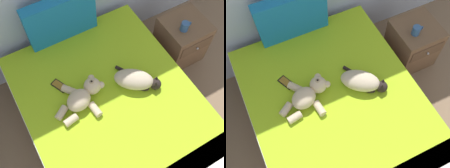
{
  "view_description": "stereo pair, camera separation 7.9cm",
  "coord_description": "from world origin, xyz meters",
  "views": [
    {
      "loc": [
        0.89,
        2.2,
        2.59
      ],
      "look_at": [
        1.45,
        3.17,
        0.61
      ],
      "focal_mm": 43.51,
      "sensor_mm": 36.0,
      "label": 1
    },
    {
      "loc": [
        0.96,
        2.16,
        2.59
      ],
      "look_at": [
        1.45,
        3.17,
        0.61
      ],
      "focal_mm": 43.51,
      "sensor_mm": 36.0,
      "label": 2
    }
  ],
  "objects": [
    {
      "name": "bed",
      "position": [
        1.39,
        3.04,
        0.25
      ],
      "size": [
        1.47,
        1.93,
        0.52
      ],
      "color": "brown",
      "rests_on": "ground_plane"
    },
    {
      "name": "patterned_cushion",
      "position": [
        1.35,
        3.93,
        0.74
      ],
      "size": [
        0.66,
        0.12,
        0.45
      ],
      "color": "#1972AD",
      "rests_on": "bed"
    },
    {
      "name": "cat",
      "position": [
        1.65,
        3.11,
        0.59
      ],
      "size": [
        0.39,
        0.41,
        0.15
      ],
      "color": "#C6B293",
      "rests_on": "bed"
    },
    {
      "name": "teddy_bear",
      "position": [
        1.19,
        3.2,
        0.58
      ],
      "size": [
        0.49,
        0.4,
        0.16
      ],
      "color": "beige",
      "rests_on": "bed"
    },
    {
      "name": "cell_phone",
      "position": [
        1.07,
        3.43,
        0.52
      ],
      "size": [
        0.13,
        0.16,
        0.01
      ],
      "color": "black",
      "rests_on": "bed"
    },
    {
      "name": "nightstand",
      "position": [
        2.48,
        3.45,
        0.26
      ],
      "size": [
        0.44,
        0.47,
        0.51
      ],
      "color": "brown",
      "rests_on": "ground_plane"
    },
    {
      "name": "mug",
      "position": [
        2.41,
        3.4,
        0.56
      ],
      "size": [
        0.12,
        0.08,
        0.09
      ],
      "color": "#33598C",
      "rests_on": "nightstand"
    }
  ]
}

